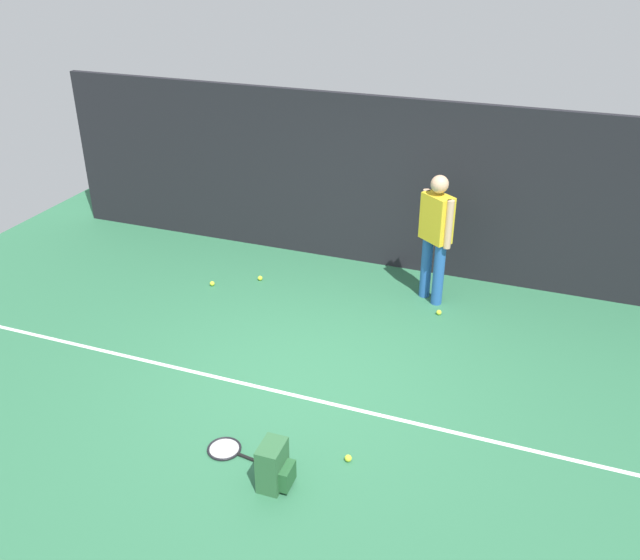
% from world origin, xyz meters
% --- Properties ---
extents(ground_plane, '(12.00, 12.00, 0.00)m').
position_xyz_m(ground_plane, '(0.00, 0.00, 0.00)').
color(ground_plane, '#2D6B47').
extents(back_fence, '(10.00, 0.10, 2.40)m').
position_xyz_m(back_fence, '(0.00, 3.00, 1.20)').
color(back_fence, black).
rests_on(back_fence, ground).
extents(court_line, '(9.00, 0.05, 0.00)m').
position_xyz_m(court_line, '(0.00, -0.34, 0.00)').
color(court_line, white).
rests_on(court_line, ground).
extents(tennis_player, '(0.45, 0.42, 1.70)m').
position_xyz_m(tennis_player, '(0.87, 2.19, 0.97)').
color(tennis_player, '#2659A5').
rests_on(tennis_player, ground).
extents(tennis_racket, '(0.63, 0.36, 0.03)m').
position_xyz_m(tennis_racket, '(-0.28, -1.34, 0.01)').
color(tennis_racket, black).
rests_on(tennis_racket, ground).
extents(backpack, '(0.28, 0.30, 0.44)m').
position_xyz_m(backpack, '(0.32, -1.58, 0.21)').
color(backpack, '#2D6038').
rests_on(backpack, ground).
extents(tennis_ball_near_player, '(0.07, 0.07, 0.07)m').
position_xyz_m(tennis_ball_near_player, '(-1.99, 1.52, 0.03)').
color(tennis_ball_near_player, '#CCE033').
rests_on(tennis_ball_near_player, ground).
extents(tennis_ball_by_fence, '(0.07, 0.07, 0.07)m').
position_xyz_m(tennis_ball_by_fence, '(0.83, -1.08, 0.03)').
color(tennis_ball_by_fence, '#CCE033').
rests_on(tennis_ball_by_fence, ground).
extents(tennis_ball_mid_court, '(0.07, 0.07, 0.07)m').
position_xyz_m(tennis_ball_mid_court, '(1.06, 1.83, 0.03)').
color(tennis_ball_mid_court, '#CCE033').
rests_on(tennis_ball_mid_court, ground).
extents(tennis_ball_far_left, '(0.07, 0.07, 0.07)m').
position_xyz_m(tennis_ball_far_left, '(-1.44, 1.89, 0.03)').
color(tennis_ball_far_left, '#CCE033').
rests_on(tennis_ball_far_left, ground).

